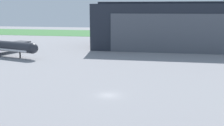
{
  "coord_description": "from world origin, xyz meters",
  "views": [
    {
      "loc": [
        12.02,
        -59.64,
        19.21
      ],
      "look_at": [
        -2.96,
        19.47,
        3.56
      ],
      "focal_mm": 45.22,
      "sensor_mm": 36.0,
      "label": 1
    }
  ],
  "objects": [
    {
      "name": "ground_plane",
      "position": [
        0.0,
        0.0,
        0.0
      ],
      "size": [
        440.0,
        440.0,
        0.0
      ],
      "primitive_type": "plane",
      "color": "gray"
    },
    {
      "name": "grass_field_strip",
      "position": [
        0.0,
        156.16,
        0.04
      ],
      "size": [
        440.0,
        56.0,
        0.08
      ],
      "primitive_type": "cube",
      "color": "#3E763D",
      "rests_on": "ground_plane"
    },
    {
      "name": "maintenance_hangar",
      "position": [
        18.57,
        85.21,
        10.74
      ],
      "size": [
        80.67,
        41.47,
        22.41
      ],
      "color": "#232833",
      "rests_on": "ground_plane"
    }
  ]
}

